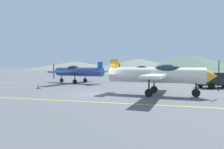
{
  "coord_description": "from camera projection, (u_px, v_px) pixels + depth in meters",
  "views": [
    {
      "loc": [
        5.17,
        -15.26,
        2.22
      ],
      "look_at": [
        -1.49,
        10.0,
        1.2
      ],
      "focal_mm": 31.43,
      "sensor_mm": 36.0,
      "label": 1
    }
  ],
  "objects": [
    {
      "name": "hill_centerright",
      "position": [
        189.0,
        62.0,
        142.0
      ],
      "size": [
        70.96,
        70.96,
        11.19
      ],
      "primitive_type": "cone",
      "color": "#4C6651",
      "rests_on": "ground_plane"
    },
    {
      "name": "apron_line_near",
      "position": [
        80.0,
        101.0,
        12.52
      ],
      "size": [
        80.0,
        0.16,
        0.01
      ],
      "primitive_type": "cube",
      "color": "yellow",
      "rests_on": "ground_plane"
    },
    {
      "name": "car_sedan",
      "position": [
        218.0,
        80.0,
        20.68
      ],
      "size": [
        4.66,
        3.44,
        1.62
      ],
      "color": "black",
      "rests_on": "ground_plane"
    },
    {
      "name": "ground_plane",
      "position": [
        99.0,
        94.0,
        16.15
      ],
      "size": [
        400.0,
        400.0,
        0.0
      ],
      "primitive_type": "plane",
      "color": "#54565B"
    },
    {
      "name": "hill_centerleft",
      "position": [
        138.0,
        64.0,
        162.92
      ],
      "size": [
        80.47,
        80.47,
        9.12
      ],
      "primitive_type": "cone",
      "color": "slate",
      "rests_on": "ground_plane"
    },
    {
      "name": "airplane_near",
      "position": [
        159.0,
        75.0,
        15.29
      ],
      "size": [
        8.34,
        9.57,
        2.86
      ],
      "color": "silver",
      "rests_on": "ground_plane"
    },
    {
      "name": "traffic_cone_front",
      "position": [
        39.0,
        86.0,
        20.05
      ],
      "size": [
        0.36,
        0.36,
        0.59
      ],
      "color": "black",
      "rests_on": "ground_plane"
    },
    {
      "name": "hill_left",
      "position": [
        75.0,
        65.0,
        182.0
      ],
      "size": [
        88.57,
        88.57,
        7.23
      ],
      "primitive_type": "cone",
      "color": "slate",
      "rests_on": "ground_plane"
    },
    {
      "name": "airplane_far",
      "position": [
        138.0,
        70.0,
        34.67
      ],
      "size": [
        8.27,
        9.54,
        2.86
      ],
      "color": "silver",
      "rests_on": "ground_plane"
    },
    {
      "name": "apron_line_far",
      "position": [
        119.0,
        85.0,
        23.44
      ],
      "size": [
        80.0,
        0.16,
        0.01
      ],
      "primitive_type": "cube",
      "color": "yellow",
      "rests_on": "ground_plane"
    },
    {
      "name": "airplane_mid",
      "position": [
        77.0,
        71.0,
        26.79
      ],
      "size": [
        8.37,
        9.54,
        2.86
      ],
      "color": "#33478C",
      "rests_on": "ground_plane"
    }
  ]
}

